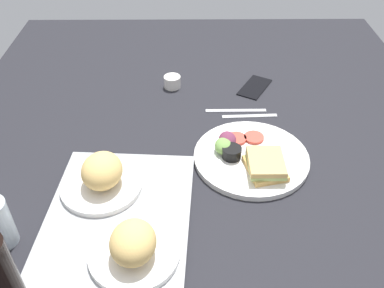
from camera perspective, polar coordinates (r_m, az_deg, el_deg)
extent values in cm
cube|color=black|center=(114.75, 1.51, -2.75)|extent=(190.00, 150.00, 3.00)
cube|color=#9EA0A3|center=(99.28, -10.10, -10.18)|extent=(47.03, 35.83, 1.60)
cylinder|color=white|center=(91.23, -7.84, -14.40)|extent=(19.31, 19.31, 1.40)
ellipsoid|color=#DBB266|center=(87.20, -8.02, -13.09)|extent=(11.02, 9.51, 7.51)
cylinder|color=white|center=(105.82, -12.18, -5.47)|extent=(20.03, 20.03, 1.40)
ellipsoid|color=#DBB266|center=(102.71, -12.14, -3.57)|extent=(11.44, 9.88, 7.80)
cylinder|color=white|center=(114.57, 8.02, -1.75)|extent=(30.99, 30.99, 1.60)
cube|color=tan|center=(109.48, 9.91, -3.27)|extent=(12.71, 11.20, 1.40)
cube|color=#B2C66B|center=(108.68, 9.98, -2.81)|extent=(11.14, 9.17, 1.00)
cube|color=#DBB266|center=(107.89, 10.05, -2.33)|extent=(11.04, 9.05, 1.40)
cylinder|color=#D14738|center=(119.35, 8.41, 0.88)|extent=(5.60, 5.60, 0.80)
cylinder|color=#D14738|center=(118.33, 6.07, 0.74)|extent=(5.60, 5.60, 0.80)
cylinder|color=black|center=(111.83, 5.42, -1.15)|extent=(5.20, 5.20, 3.00)
cylinder|color=#EFEACC|center=(111.12, 5.45, -0.72)|extent=(4.26, 4.26, 0.60)
ellipsoid|color=#729E4C|center=(113.22, 4.32, -0.28)|extent=(6.00, 4.80, 3.60)
ellipsoid|color=#6B2D47|center=(115.49, 4.84, 0.60)|extent=(6.00, 4.80, 3.60)
cylinder|color=silver|center=(143.27, -2.70, 8.45)|extent=(5.60, 5.60, 4.00)
cube|color=#B7B7BC|center=(130.76, 7.84, 3.83)|extent=(2.15, 17.05, 0.50)
cube|color=#B7B7BC|center=(132.69, 5.98, 4.59)|extent=(1.50, 19.01, 0.50)
cube|color=black|center=(145.06, 8.52, 7.72)|extent=(16.08, 13.39, 0.80)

